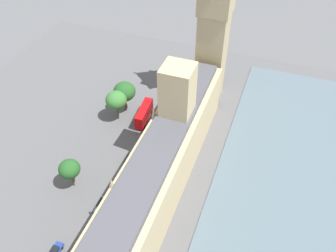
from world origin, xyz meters
TOP-DOWN VIEW (x-y plane):
  - ground_plane at (0.00, 0.00)m, footprint 145.76×145.76m
  - river_thames at (-33.00, 0.00)m, footprint 38.79×131.18m
  - parliament_building at (-1.99, -1.38)m, footprint 11.38×75.76m
  - clock_tower at (-2.65, -44.01)m, footprint 9.22×9.22m
  - double_decker_bus_far_end at (12.05, -24.50)m, footprint 3.37×10.67m
  - car_black_by_river_gate at (9.11, -6.94)m, footprint 2.05×4.20m
  - car_silver_kerbside at (9.37, 8.05)m, footprint 2.04×4.74m
  - car_blue_leading at (13.12, 22.28)m, footprint 2.00×4.68m
  - pedestrian_midblock at (4.94, -10.62)m, footprint 0.63×0.58m
  - pedestrian_near_tower at (5.50, 15.55)m, footprint 0.65×0.57m
  - pedestrian_under_trees at (5.04, -26.82)m, footprint 0.70×0.70m
  - plane_tree_opposite_hall at (19.86, -22.43)m, footprint 6.29×6.29m
  - plane_tree_corner at (19.19, 4.62)m, footprint 5.32×5.32m
  - plane_tree_slot_10 at (19.29, -26.98)m, footprint 6.77×6.77m
  - street_lamp_slot_11 at (19.46, -26.63)m, footprint 0.56×0.56m

SIDE VIEW (x-z plane):
  - ground_plane at x=0.00m, z-range 0.00..0.00m
  - river_thames at x=-33.00m, z-range 0.00..0.25m
  - pedestrian_midblock at x=4.94m, z-range -0.07..1.41m
  - pedestrian_near_tower at x=5.50m, z-range -0.08..1.49m
  - pedestrian_under_trees at x=5.04m, z-range -0.09..1.63m
  - car_black_by_river_gate at x=9.11m, z-range 0.02..1.76m
  - car_silver_kerbside at x=9.37m, z-range 0.02..1.76m
  - car_blue_leading at x=13.12m, z-range 0.02..1.76m
  - double_decker_bus_far_end at x=12.05m, z-range 0.26..5.01m
  - street_lamp_slot_11 at x=19.46m, z-range 1.20..7.06m
  - plane_tree_corner at x=19.19m, z-range 1.95..10.47m
  - plane_tree_opposite_hall at x=19.86m, z-range 2.23..12.09m
  - plane_tree_slot_10 at x=19.29m, z-range 2.18..12.34m
  - parliament_building at x=-1.99m, z-range -5.84..23.13m
  - clock_tower at x=-2.65m, z-range 0.95..56.55m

